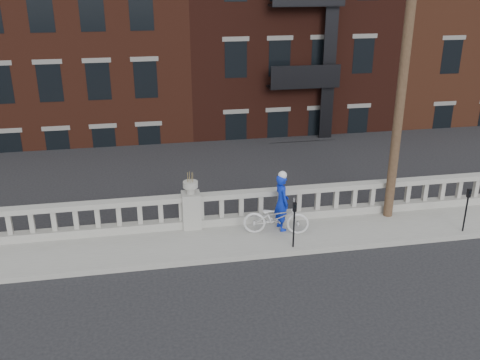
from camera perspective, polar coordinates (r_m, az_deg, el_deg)
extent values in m
plane|color=black|center=(13.04, -3.29, -13.20)|extent=(120.00, 120.00, 0.00)
cube|color=gray|center=(15.55, -4.77, -6.75)|extent=(32.00, 2.20, 0.15)
cube|color=gray|center=(16.30, -5.16, -4.57)|extent=(28.00, 0.34, 0.25)
cube|color=gray|center=(15.96, -5.26, -1.91)|extent=(28.00, 0.34, 0.16)
cube|color=gray|center=(16.12, -5.21, -3.21)|extent=(0.55, 0.55, 1.10)
cylinder|color=gray|center=(15.86, -5.29, -1.08)|extent=(0.24, 0.24, 0.20)
cylinder|color=gray|center=(15.79, -5.31, -0.47)|extent=(0.44, 0.44, 0.18)
cube|color=#605E59|center=(17.95, -4.99, -11.84)|extent=(36.00, 0.50, 5.15)
cube|color=black|center=(38.75, -8.23, 2.21)|extent=(80.00, 44.00, 0.50)
cube|color=#595651|center=(21.77, -11.39, -7.54)|extent=(16.00, 7.00, 4.00)
cube|color=#595651|center=(49.54, 18.13, 16.56)|extent=(14.00, 14.00, 18.00)
cube|color=#451E13|center=(31.20, -15.83, 10.72)|extent=(10.00, 14.00, 14.00)
cube|color=#33140E|center=(31.80, 2.71, 13.06)|extent=(10.00, 14.00, 15.50)
cube|color=#592B1B|center=(35.72, 18.72, 10.05)|extent=(10.00, 14.00, 12.00)
cylinder|color=#422D1E|center=(16.25, 17.22, 12.56)|extent=(0.28, 0.28, 10.00)
cylinder|color=black|center=(14.98, 5.76, -5.25)|extent=(0.05, 0.05, 1.10)
cube|color=black|center=(14.69, 5.85, -2.88)|extent=(0.10, 0.08, 0.26)
cube|color=black|center=(14.64, 5.91, -2.81)|extent=(0.06, 0.01, 0.08)
cylinder|color=black|center=(17.13, 22.90, -3.39)|extent=(0.05, 0.05, 1.10)
cube|color=black|center=(16.88, 23.23, -1.29)|extent=(0.10, 0.08, 0.26)
cube|color=black|center=(16.83, 23.33, -1.22)|extent=(0.06, 0.01, 0.08)
imported|color=silver|center=(15.72, 3.88, -4.02)|extent=(2.03, 1.09, 1.01)
imported|color=#0B24B1|center=(15.85, 4.46, -2.37)|extent=(0.51, 0.69, 1.74)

